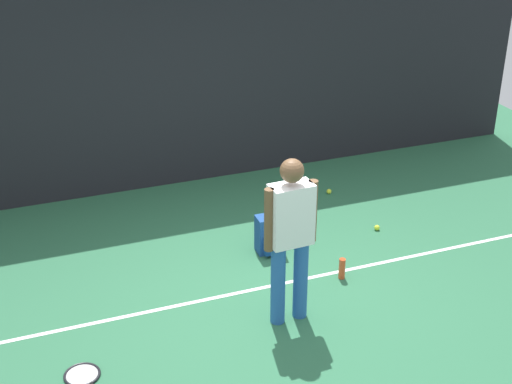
% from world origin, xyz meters
% --- Properties ---
extents(ground_plane, '(12.00, 12.00, 0.00)m').
position_xyz_m(ground_plane, '(0.00, 0.00, 0.00)').
color(ground_plane, '#2D6B47').
extents(back_fence, '(10.00, 0.10, 2.78)m').
position_xyz_m(back_fence, '(0.00, 3.00, 1.39)').
color(back_fence, black).
rests_on(back_fence, ground).
extents(court_line, '(9.00, 0.05, 0.00)m').
position_xyz_m(court_line, '(0.00, 0.15, 0.00)').
color(court_line, white).
rests_on(court_line, ground).
extents(tennis_player, '(0.53, 0.24, 1.70)m').
position_xyz_m(tennis_player, '(0.03, -0.44, 0.97)').
color(tennis_player, '#2659A5').
rests_on(tennis_player, ground).
extents(tennis_racket, '(0.42, 0.64, 0.03)m').
position_xyz_m(tennis_racket, '(-1.99, -0.61, 0.01)').
color(tennis_racket, black).
rests_on(tennis_racket, ground).
extents(backpack, '(0.31, 0.29, 0.44)m').
position_xyz_m(backpack, '(0.33, 0.82, 0.21)').
color(backpack, '#1E478C').
rests_on(backpack, ground).
extents(tennis_ball_near_player, '(0.07, 0.07, 0.07)m').
position_xyz_m(tennis_ball_near_player, '(1.71, 0.83, 0.03)').
color(tennis_ball_near_player, '#CCE033').
rests_on(tennis_ball_near_player, ground).
extents(tennis_ball_by_fence, '(0.07, 0.07, 0.07)m').
position_xyz_m(tennis_ball_by_fence, '(1.60, 1.93, 0.03)').
color(tennis_ball_by_fence, '#CCE033').
rests_on(tennis_ball_by_fence, ground).
extents(water_bottle, '(0.07, 0.07, 0.23)m').
position_xyz_m(water_bottle, '(0.84, 0.03, 0.12)').
color(water_bottle, '#D84C26').
rests_on(water_bottle, ground).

